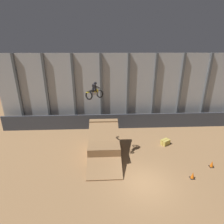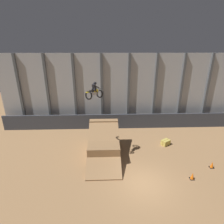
{
  "view_description": "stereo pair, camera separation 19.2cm",
  "coord_description": "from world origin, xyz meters",
  "px_view_note": "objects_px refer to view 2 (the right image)",
  "views": [
    {
      "loc": [
        -3.08,
        -10.5,
        9.82
      ],
      "look_at": [
        -2.31,
        5.23,
        3.94
      ],
      "focal_mm": 28.0,
      "sensor_mm": 36.0,
      "label": 1
    },
    {
      "loc": [
        -2.88,
        -10.51,
        9.82
      ],
      "look_at": [
        -2.31,
        5.23,
        3.94
      ],
      "focal_mm": 28.0,
      "sensor_mm": 36.0,
      "label": 2
    }
  ],
  "objects_px": {
    "dirt_ramp": "(104,143)",
    "traffic_cone_arena_edge": "(192,176)",
    "rider_bike_solo": "(94,92)",
    "traffic_cone_near_ramp": "(212,165)",
    "hay_bale_trackside": "(166,142)"
  },
  "relations": [
    {
      "from": "traffic_cone_near_ramp",
      "to": "traffic_cone_arena_edge",
      "type": "bearing_deg",
      "value": -151.07
    },
    {
      "from": "traffic_cone_near_ramp",
      "to": "hay_bale_trackside",
      "type": "relative_size",
      "value": 0.54
    },
    {
      "from": "dirt_ramp",
      "to": "traffic_cone_arena_edge",
      "type": "bearing_deg",
      "value": -30.17
    },
    {
      "from": "dirt_ramp",
      "to": "traffic_cone_arena_edge",
      "type": "distance_m",
      "value": 8.12
    },
    {
      "from": "rider_bike_solo",
      "to": "traffic_cone_near_ramp",
      "type": "bearing_deg",
      "value": 25.63
    },
    {
      "from": "traffic_cone_arena_edge",
      "to": "hay_bale_trackside",
      "type": "xyz_separation_m",
      "value": [
        -0.43,
        5.19,
        -0.0
      ]
    },
    {
      "from": "dirt_ramp",
      "to": "traffic_cone_arena_edge",
      "type": "relative_size",
      "value": 10.31
    },
    {
      "from": "traffic_cone_near_ramp",
      "to": "traffic_cone_arena_edge",
      "type": "distance_m",
      "value": 2.68
    },
    {
      "from": "traffic_cone_near_ramp",
      "to": "traffic_cone_arena_edge",
      "type": "relative_size",
      "value": 1.0
    },
    {
      "from": "dirt_ramp",
      "to": "rider_bike_solo",
      "type": "bearing_deg",
      "value": -136.5
    },
    {
      "from": "dirt_ramp",
      "to": "rider_bike_solo",
      "type": "height_order",
      "value": "rider_bike_solo"
    },
    {
      "from": "traffic_cone_near_ramp",
      "to": "dirt_ramp",
      "type": "bearing_deg",
      "value": 163.48
    },
    {
      "from": "traffic_cone_near_ramp",
      "to": "hay_bale_trackside",
      "type": "height_order",
      "value": "traffic_cone_near_ramp"
    },
    {
      "from": "dirt_ramp",
      "to": "traffic_cone_near_ramp",
      "type": "height_order",
      "value": "dirt_ramp"
    },
    {
      "from": "traffic_cone_near_ramp",
      "to": "rider_bike_solo",
      "type": "bearing_deg",
      "value": 168.18
    }
  ]
}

